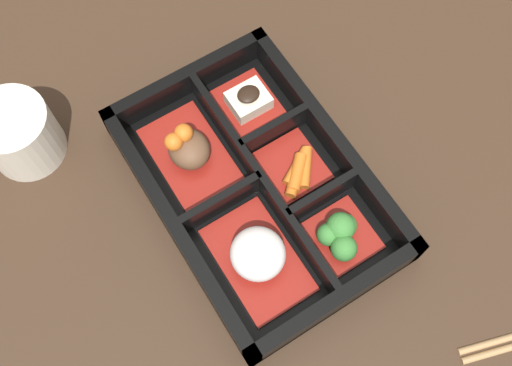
% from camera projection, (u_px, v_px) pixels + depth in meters
% --- Properties ---
extents(ground_plane, '(3.00, 3.00, 0.00)m').
position_uv_depth(ground_plane, '(256.00, 192.00, 0.65)').
color(ground_plane, '#382619').
extents(bento_base, '(0.31, 0.21, 0.01)m').
position_uv_depth(bento_base, '(256.00, 190.00, 0.65)').
color(bento_base, black).
rests_on(bento_base, ground_plane).
extents(bento_rim, '(0.31, 0.21, 0.04)m').
position_uv_depth(bento_rim, '(258.00, 183.00, 0.63)').
color(bento_rim, black).
rests_on(bento_rim, ground_plane).
extents(bowl_rice, '(0.12, 0.07, 0.05)m').
position_uv_depth(bowl_rice, '(258.00, 255.00, 0.59)').
color(bowl_rice, maroon).
rests_on(bowl_rice, bento_base).
extents(bowl_stew, '(0.12, 0.07, 0.05)m').
position_uv_depth(bowl_stew, '(188.00, 150.00, 0.64)').
color(bowl_stew, maroon).
rests_on(bowl_stew, bento_base).
extents(bowl_greens, '(0.07, 0.06, 0.04)m').
position_uv_depth(bowl_greens, '(340.00, 234.00, 0.61)').
color(bowl_greens, maroon).
rests_on(bowl_greens, bento_base).
extents(bowl_carrots, '(0.07, 0.06, 0.02)m').
position_uv_depth(bowl_carrots, '(297.00, 171.00, 0.64)').
color(bowl_carrots, maroon).
rests_on(bowl_carrots, bento_base).
extents(bowl_tofu, '(0.08, 0.06, 0.03)m').
position_uv_depth(bowl_tofu, '(249.00, 102.00, 0.67)').
color(bowl_tofu, maroon).
rests_on(bowl_tofu, bento_base).
extents(tea_cup, '(0.08, 0.08, 0.07)m').
position_uv_depth(tea_cup, '(18.00, 133.00, 0.64)').
color(tea_cup, beige).
rests_on(tea_cup, ground_plane).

